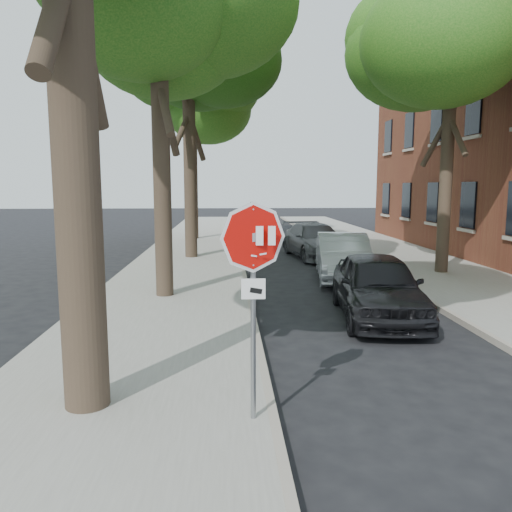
{
  "coord_description": "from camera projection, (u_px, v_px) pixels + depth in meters",
  "views": [
    {
      "loc": [
        -1.01,
        -5.69,
        2.9
      ],
      "look_at": [
        -0.65,
        0.34,
        2.05
      ],
      "focal_mm": 35.0,
      "sensor_mm": 36.0,
      "label": 1
    }
  ],
  "objects": [
    {
      "name": "ground",
      "position": [
        310.0,
        426.0,
        6.09
      ],
      "size": [
        120.0,
        120.0,
        0.0
      ],
      "primitive_type": "plane",
      "color": "black",
      "rests_on": "ground"
    },
    {
      "name": "sidewalk_left",
      "position": [
        185.0,
        266.0,
        17.79
      ],
      "size": [
        4.0,
        55.0,
        0.12
      ],
      "primitive_type": "cube",
      "color": "gray",
      "rests_on": "ground"
    },
    {
      "name": "sidewalk_right",
      "position": [
        418.0,
        264.0,
        18.29
      ],
      "size": [
        4.0,
        55.0,
        0.12
      ],
      "primitive_type": "cube",
      "color": "gray",
      "rests_on": "ground"
    },
    {
      "name": "curb_left",
      "position": [
        242.0,
        265.0,
        17.91
      ],
      "size": [
        0.12,
        55.0,
        0.13
      ],
      "primitive_type": "cube",
      "color": "#9E9384",
      "rests_on": "ground"
    },
    {
      "name": "curb_right",
      "position": [
        363.0,
        264.0,
        18.17
      ],
      "size": [
        0.12,
        55.0,
        0.13
      ],
      "primitive_type": "cube",
      "color": "#9E9384",
      "rests_on": "ground"
    },
    {
      "name": "stop_sign",
      "position": [
        253.0,
        269.0,
        5.75
      ],
      "size": [
        0.76,
        0.34,
        2.61
      ],
      "color": "gray",
      "rests_on": "sidewalk_left"
    },
    {
      "name": "tree_mid_b",
      "position": [
        187.0,
        49.0,
        18.79
      ],
      "size": [
        5.88,
        5.46,
        10.36
      ],
      "color": "black",
      "rests_on": "sidewalk_left"
    },
    {
      "name": "tree_far",
      "position": [
        192.0,
        102.0,
        25.78
      ],
      "size": [
        5.29,
        4.91,
        9.33
      ],
      "color": "black",
      "rests_on": "sidewalk_left"
    },
    {
      "name": "tree_right",
      "position": [
        451.0,
        45.0,
        15.42
      ],
      "size": [
        5.29,
        4.91,
        9.33
      ],
      "color": "black",
      "rests_on": "sidewalk_right"
    },
    {
      "name": "car_a",
      "position": [
        378.0,
        286.0,
        10.95
      ],
      "size": [
        2.13,
        4.38,
        1.44
      ],
      "primitive_type": "imported",
      "rotation": [
        0.0,
        0.0,
        -0.1
      ],
      "color": "black",
      "rests_on": "ground"
    },
    {
      "name": "car_b",
      "position": [
        343.0,
        257.0,
        15.49
      ],
      "size": [
        2.09,
        4.5,
        1.43
      ],
      "primitive_type": "imported",
      "rotation": [
        0.0,
        0.0,
        -0.14
      ],
      "color": "#B5B8BE",
      "rests_on": "ground"
    },
    {
      "name": "car_c",
      "position": [
        315.0,
        241.0,
        20.27
      ],
      "size": [
        2.51,
        4.94,
        1.37
      ],
      "primitive_type": "imported",
      "rotation": [
        0.0,
        0.0,
        0.13
      ],
      "color": "#434447",
      "rests_on": "ground"
    }
  ]
}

